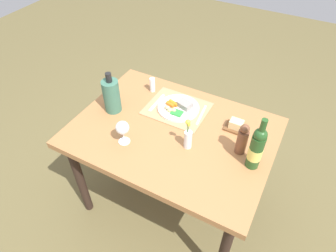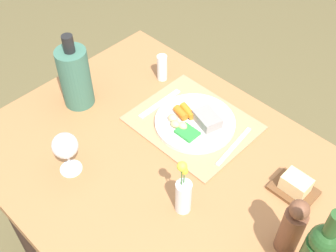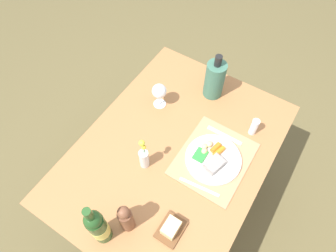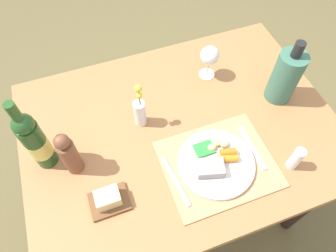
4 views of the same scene
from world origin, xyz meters
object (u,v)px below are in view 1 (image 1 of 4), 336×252
at_px(salt_shaker, 152,85).
at_px(dinner_plate, 179,107).
at_px(wine_bottle, 256,148).
at_px(dining_table, 173,140).
at_px(pepper_mill, 242,139).
at_px(flower_vase, 188,138).
at_px(fork, 201,115).
at_px(butter_dish, 236,126).
at_px(cooler_bottle, 112,96).
at_px(wine_glass, 122,128).
at_px(knife, 157,103).

bearing_deg(salt_shaker, dinner_plate, 159.33).
height_order(dinner_plate, wine_bottle, wine_bottle).
xyz_separation_m(dining_table, salt_shaker, (0.31, -0.29, 0.14)).
distance_m(dining_table, pepper_mill, 0.46).
distance_m(dining_table, flower_vase, 0.22).
relative_size(dinner_plate, fork, 1.38).
bearing_deg(dinner_plate, butter_dish, -179.24).
bearing_deg(fork, flower_vase, 90.75).
height_order(dining_table, dinner_plate, dinner_plate).
bearing_deg(flower_vase, cooler_bottle, -6.67).
bearing_deg(wine_bottle, salt_shaker, -21.49).
relative_size(cooler_bottle, salt_shaker, 2.70).
relative_size(cooler_bottle, wine_bottle, 0.85).
height_order(pepper_mill, wine_glass, pepper_mill).
xyz_separation_m(cooler_bottle, butter_dish, (-0.77, -0.21, -0.09)).
relative_size(dining_table, wine_glass, 7.95).
bearing_deg(wine_bottle, fork, -30.64).
bearing_deg(salt_shaker, pepper_mill, 160.43).
bearing_deg(dinner_plate, dining_table, 106.65).
height_order(wine_bottle, wine_glass, wine_bottle).
relative_size(fork, butter_dish, 1.53).
xyz_separation_m(dining_table, knife, (0.21, -0.18, 0.10)).
bearing_deg(fork, wine_glass, 47.34).
height_order(dining_table, wine_bottle, wine_bottle).
distance_m(wine_bottle, butter_dish, 0.31).
relative_size(pepper_mill, wine_glass, 1.34).
relative_size(dinner_plate, butter_dish, 2.11).
height_order(fork, cooler_bottle, cooler_bottle).
xyz_separation_m(dinner_plate, knife, (0.16, 0.01, -0.01)).
relative_size(fork, knife, 1.03).
distance_m(wine_glass, butter_dish, 0.69).
bearing_deg(wine_bottle, dinner_plate, -21.86).
xyz_separation_m(fork, cooler_bottle, (0.53, 0.22, 0.11)).
height_order(fork, pepper_mill, pepper_mill).
relative_size(dining_table, cooler_bottle, 4.28).
relative_size(flower_vase, salt_shaker, 2.00).
relative_size(knife, wine_bottle, 0.58).
relative_size(wine_bottle, wine_glass, 2.19).
bearing_deg(wine_bottle, cooler_bottle, -1.41).
xyz_separation_m(cooler_bottle, wine_bottle, (-0.94, 0.02, 0.02)).
bearing_deg(knife, butter_dish, -178.15).
xyz_separation_m(pepper_mill, butter_dish, (0.08, -0.17, -0.07)).
bearing_deg(cooler_bottle, dining_table, -178.47).
height_order(cooler_bottle, wine_bottle, wine_bottle).
height_order(dinner_plate, wine_glass, wine_glass).
xyz_separation_m(dinner_plate, wine_bottle, (-0.56, 0.23, 0.12)).
bearing_deg(dinner_plate, pepper_mill, 161.04).
distance_m(dinner_plate, salt_shaker, 0.27).
distance_m(flower_vase, wine_bottle, 0.37).
bearing_deg(butter_dish, fork, -2.11).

